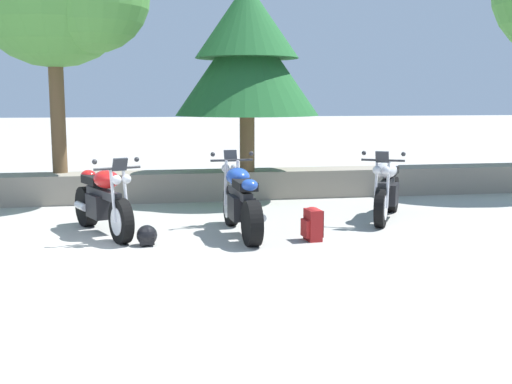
{
  "coord_description": "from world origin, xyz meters",
  "views": [
    {
      "loc": [
        1.45,
        -7.56,
        1.97
      ],
      "look_at": [
        3.06,
        1.2,
        0.65
      ],
      "focal_mm": 44.49,
      "sensor_mm": 36.0,
      "label": 1
    }
  ],
  "objects_px": {
    "motorcycle_silver_far_right": "(387,190)",
    "rider_backpack": "(312,223)",
    "rider_helmet": "(147,236)",
    "motorcycle_red_near_left": "(103,202)",
    "motorcycle_blue_centre": "(240,202)",
    "pine_tree_mid_right": "(247,52)"
  },
  "relations": [
    {
      "from": "motorcycle_silver_far_right",
      "to": "pine_tree_mid_right",
      "type": "distance_m",
      "value": 3.91
    },
    {
      "from": "motorcycle_blue_centre",
      "to": "pine_tree_mid_right",
      "type": "xyz_separation_m",
      "value": [
        0.64,
        3.21,
        2.35
      ]
    },
    {
      "from": "motorcycle_silver_far_right",
      "to": "motorcycle_blue_centre",
      "type": "bearing_deg",
      "value": -164.08
    },
    {
      "from": "motorcycle_red_near_left",
      "to": "rider_backpack",
      "type": "bearing_deg",
      "value": -17.9
    },
    {
      "from": "motorcycle_silver_far_right",
      "to": "rider_backpack",
      "type": "relative_size",
      "value": 4.0
    },
    {
      "from": "rider_backpack",
      "to": "pine_tree_mid_right",
      "type": "height_order",
      "value": "pine_tree_mid_right"
    },
    {
      "from": "rider_backpack",
      "to": "pine_tree_mid_right",
      "type": "bearing_deg",
      "value": 94.26
    },
    {
      "from": "motorcycle_red_near_left",
      "to": "rider_helmet",
      "type": "relative_size",
      "value": 7.01
    },
    {
      "from": "motorcycle_red_near_left",
      "to": "motorcycle_blue_centre",
      "type": "bearing_deg",
      "value": -10.34
    },
    {
      "from": "pine_tree_mid_right",
      "to": "motorcycle_blue_centre",
      "type": "bearing_deg",
      "value": -101.36
    },
    {
      "from": "pine_tree_mid_right",
      "to": "rider_backpack",
      "type": "bearing_deg",
      "value": -85.74
    },
    {
      "from": "motorcycle_silver_far_right",
      "to": "rider_helmet",
      "type": "distance_m",
      "value": 4.09
    },
    {
      "from": "motorcycle_blue_centre",
      "to": "rider_helmet",
      "type": "distance_m",
      "value": 1.48
    },
    {
      "from": "motorcycle_blue_centre",
      "to": "pine_tree_mid_right",
      "type": "distance_m",
      "value": 4.03
    },
    {
      "from": "motorcycle_red_near_left",
      "to": "rider_helmet",
      "type": "xyz_separation_m",
      "value": [
        0.61,
        -0.84,
        -0.35
      ]
    },
    {
      "from": "motorcycle_red_near_left",
      "to": "pine_tree_mid_right",
      "type": "bearing_deg",
      "value": 47.51
    },
    {
      "from": "rider_backpack",
      "to": "rider_helmet",
      "type": "distance_m",
      "value": 2.29
    },
    {
      "from": "rider_backpack",
      "to": "rider_helmet",
      "type": "bearing_deg",
      "value": 177.65
    },
    {
      "from": "motorcycle_red_near_left",
      "to": "motorcycle_blue_centre",
      "type": "height_order",
      "value": "same"
    },
    {
      "from": "motorcycle_blue_centre",
      "to": "rider_backpack",
      "type": "relative_size",
      "value": 4.4
    },
    {
      "from": "motorcycle_silver_far_right",
      "to": "rider_backpack",
      "type": "height_order",
      "value": "motorcycle_silver_far_right"
    },
    {
      "from": "rider_backpack",
      "to": "rider_helmet",
      "type": "xyz_separation_m",
      "value": [
        -2.28,
        0.09,
        -0.11
      ]
    }
  ]
}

